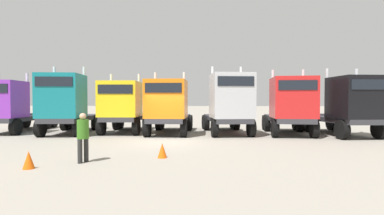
{
  "coord_description": "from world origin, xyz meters",
  "views": [
    {
      "loc": [
        2.87,
        -14.91,
        2.17
      ],
      "look_at": [
        1.17,
        4.3,
        1.71
      ],
      "focal_mm": 27.02,
      "sensor_mm": 36.0,
      "label": 1
    }
  ],
  "objects_px": {
    "semi_truck_purple": "(9,107)",
    "semi_truck_teal": "(66,104)",
    "semi_truck_black": "(348,106)",
    "visitor_with_camera": "(83,134)",
    "semi_truck_silver": "(229,103)",
    "traffic_cone_near": "(162,150)",
    "semi_truck_red": "(290,105)",
    "semi_truck_orange": "(168,106)",
    "semi_truck_yellow": "(123,107)",
    "traffic_cone_mid": "(29,160)"
  },
  "relations": [
    {
      "from": "semi_truck_yellow",
      "to": "traffic_cone_near",
      "type": "xyz_separation_m",
      "value": [
        4.15,
        -7.88,
        -1.49
      ]
    },
    {
      "from": "visitor_with_camera",
      "to": "traffic_cone_mid",
      "type": "height_order",
      "value": "visitor_with_camera"
    },
    {
      "from": "semi_truck_teal",
      "to": "semi_truck_orange",
      "type": "distance_m",
      "value": 6.49
    },
    {
      "from": "semi_truck_purple",
      "to": "traffic_cone_mid",
      "type": "xyz_separation_m",
      "value": [
        7.8,
        -9.38,
        -1.47
      ]
    },
    {
      "from": "semi_truck_purple",
      "to": "semi_truck_teal",
      "type": "distance_m",
      "value": 4.24
    },
    {
      "from": "semi_truck_purple",
      "to": "semi_truck_silver",
      "type": "relative_size",
      "value": 1.01
    },
    {
      "from": "semi_truck_purple",
      "to": "traffic_cone_near",
      "type": "xyz_separation_m",
      "value": [
        11.7,
        -7.28,
        -1.48
      ]
    },
    {
      "from": "semi_truck_purple",
      "to": "semi_truck_teal",
      "type": "bearing_deg",
      "value": 76.55
    },
    {
      "from": "semi_truck_orange",
      "to": "semi_truck_red",
      "type": "distance_m",
      "value": 7.62
    },
    {
      "from": "semi_truck_purple",
      "to": "semi_truck_red",
      "type": "distance_m",
      "value": 18.29
    },
    {
      "from": "semi_truck_teal",
      "to": "semi_truck_red",
      "type": "xyz_separation_m",
      "value": [
        14.08,
        0.81,
        -0.07
      ]
    },
    {
      "from": "semi_truck_yellow",
      "to": "semi_truck_red",
      "type": "relative_size",
      "value": 1.01
    },
    {
      "from": "semi_truck_teal",
      "to": "traffic_cone_near",
      "type": "bearing_deg",
      "value": 39.33
    },
    {
      "from": "semi_truck_teal",
      "to": "semi_truck_red",
      "type": "height_order",
      "value": "semi_truck_teal"
    },
    {
      "from": "semi_truck_black",
      "to": "visitor_with_camera",
      "type": "distance_m",
      "value": 15.07
    },
    {
      "from": "semi_truck_teal",
      "to": "semi_truck_yellow",
      "type": "bearing_deg",
      "value": 99.66
    },
    {
      "from": "semi_truck_yellow",
      "to": "semi_truck_black",
      "type": "height_order",
      "value": "semi_truck_black"
    },
    {
      "from": "visitor_with_camera",
      "to": "traffic_cone_near",
      "type": "xyz_separation_m",
      "value": [
        2.6,
        1.06,
        -0.72
      ]
    },
    {
      "from": "semi_truck_teal",
      "to": "semi_truck_red",
      "type": "distance_m",
      "value": 14.11
    },
    {
      "from": "semi_truck_purple",
      "to": "semi_truck_silver",
      "type": "xyz_separation_m",
      "value": [
        14.52,
        0.39,
        0.23
      ]
    },
    {
      "from": "semi_truck_silver",
      "to": "semi_truck_red",
      "type": "xyz_separation_m",
      "value": [
        3.77,
        -0.08,
        -0.1
      ]
    },
    {
      "from": "semi_truck_black",
      "to": "traffic_cone_near",
      "type": "distance_m",
      "value": 12.41
    },
    {
      "from": "semi_truck_silver",
      "to": "traffic_cone_near",
      "type": "relative_size",
      "value": 11.76
    },
    {
      "from": "semi_truck_yellow",
      "to": "semi_truck_black",
      "type": "xyz_separation_m",
      "value": [
        14.05,
        -0.57,
        0.1
      ]
    },
    {
      "from": "semi_truck_teal",
      "to": "semi_truck_silver",
      "type": "bearing_deg",
      "value": 86.39
    },
    {
      "from": "semi_truck_orange",
      "to": "visitor_with_camera",
      "type": "distance_m",
      "value": 8.59
    },
    {
      "from": "semi_truck_teal",
      "to": "semi_truck_yellow",
      "type": "relative_size",
      "value": 1.08
    },
    {
      "from": "visitor_with_camera",
      "to": "traffic_cone_mid",
      "type": "relative_size",
      "value": 3.04
    },
    {
      "from": "semi_truck_orange",
      "to": "traffic_cone_mid",
      "type": "distance_m",
      "value": 9.99
    },
    {
      "from": "semi_truck_orange",
      "to": "traffic_cone_near",
      "type": "bearing_deg",
      "value": 6.82
    },
    {
      "from": "semi_truck_orange",
      "to": "semi_truck_black",
      "type": "height_order",
      "value": "semi_truck_black"
    },
    {
      "from": "semi_truck_purple",
      "to": "semi_truck_silver",
      "type": "distance_m",
      "value": 14.52
    },
    {
      "from": "semi_truck_yellow",
      "to": "visitor_with_camera",
      "type": "height_order",
      "value": "semi_truck_yellow"
    },
    {
      "from": "semi_truck_yellow",
      "to": "traffic_cone_mid",
      "type": "relative_size",
      "value": 10.43
    },
    {
      "from": "semi_truck_orange",
      "to": "semi_truck_black",
      "type": "relative_size",
      "value": 0.96
    },
    {
      "from": "semi_truck_yellow",
      "to": "semi_truck_orange",
      "type": "height_order",
      "value": "semi_truck_orange"
    },
    {
      "from": "semi_truck_orange",
      "to": "traffic_cone_near",
      "type": "relative_size",
      "value": 11.03
    },
    {
      "from": "semi_truck_black",
      "to": "visitor_with_camera",
      "type": "xyz_separation_m",
      "value": [
        -12.51,
        -8.37,
        -0.86
      ]
    },
    {
      "from": "semi_truck_orange",
      "to": "semi_truck_silver",
      "type": "relative_size",
      "value": 0.94
    },
    {
      "from": "semi_truck_teal",
      "to": "semi_truck_silver",
      "type": "relative_size",
      "value": 0.98
    },
    {
      "from": "semi_truck_teal",
      "to": "traffic_cone_near",
      "type": "distance_m",
      "value": 10.25
    },
    {
      "from": "semi_truck_teal",
      "to": "semi_truck_silver",
      "type": "distance_m",
      "value": 10.35
    },
    {
      "from": "semi_truck_orange",
      "to": "semi_truck_red",
      "type": "relative_size",
      "value": 1.05
    },
    {
      "from": "visitor_with_camera",
      "to": "traffic_cone_near",
      "type": "bearing_deg",
      "value": 43.0
    },
    {
      "from": "semi_truck_black",
      "to": "traffic_cone_mid",
      "type": "bearing_deg",
      "value": -64.88
    },
    {
      "from": "semi_truck_orange",
      "to": "semi_truck_red",
      "type": "xyz_separation_m",
      "value": [
        7.62,
        0.24,
        0.09
      ]
    },
    {
      "from": "semi_truck_yellow",
      "to": "semi_truck_black",
      "type": "bearing_deg",
      "value": 83.59
    },
    {
      "from": "semi_truck_black",
      "to": "semi_truck_silver",
      "type": "bearing_deg",
      "value": -102.07
    },
    {
      "from": "semi_truck_red",
      "to": "semi_truck_orange",
      "type": "bearing_deg",
      "value": -86.21
    },
    {
      "from": "semi_truck_orange",
      "to": "traffic_cone_mid",
      "type": "bearing_deg",
      "value": -18.07
    }
  ]
}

